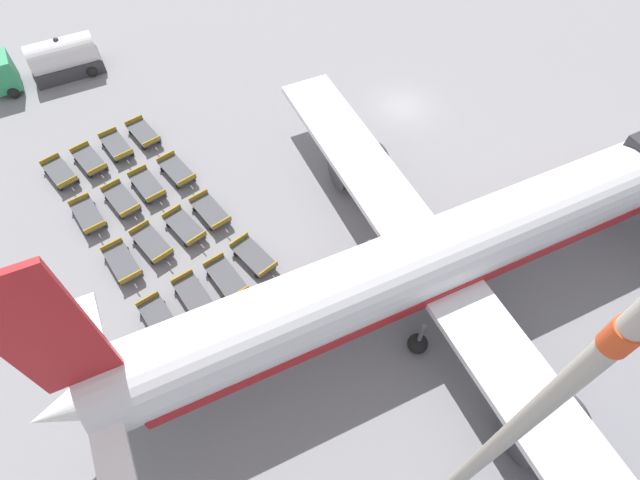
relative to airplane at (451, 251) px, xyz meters
name	(u,v)px	position (x,y,z in m)	size (l,w,h in m)	color
ground_plane	(403,107)	(-14.30, 7.97, -3.59)	(500.00, 500.00, 0.00)	gray
airplane	(451,251)	(0.00, 0.00, 0.00)	(35.27, 44.09, 13.58)	white
fuel_tanker_primary	(51,62)	(-32.30, -14.41, -2.18)	(3.75, 8.84, 3.29)	#2D8C5B
baggage_dolly_row_near_col_a	(60,173)	(-20.50, -17.08, -3.12)	(3.78, 1.94, 0.92)	#424449
baggage_dolly_row_near_col_b	(88,216)	(-15.72, -16.49, -3.12)	(3.76, 1.73, 0.92)	#424449
baggage_dolly_row_near_col_c	(122,263)	(-10.98, -15.76, -3.12)	(3.76, 1.73, 0.92)	#424449
baggage_dolly_row_near_col_d	(160,320)	(-6.15, -15.15, -3.12)	(3.76, 1.76, 0.92)	#424449
baggage_dolly_row_mid_a_col_a	(90,161)	(-20.64, -14.98, -3.12)	(3.78, 1.89, 0.92)	#424449
baggage_dolly_row_mid_a_col_b	(122,200)	(-15.88, -14.20, -3.12)	(3.78, 1.86, 0.92)	#424449
baggage_dolly_row_mid_a_col_c	(152,244)	(-11.41, -13.71, -3.12)	(3.78, 1.94, 0.92)	#424449
baggage_dolly_row_mid_a_col_d	(194,296)	(-6.55, -12.91, -3.12)	(3.76, 1.73, 0.92)	#424449
baggage_dolly_row_mid_b_col_a	(117,146)	(-21.09, -12.87, -3.12)	(3.76, 1.77, 0.92)	#424449
baggage_dolly_row_mid_b_col_b	(147,186)	(-16.23, -12.27, -3.12)	(3.77, 1.79, 0.92)	#424449
baggage_dolly_row_mid_b_col_c	(185,227)	(-11.58, -11.46, -3.12)	(3.78, 1.95, 0.92)	#424449
baggage_dolly_row_mid_b_col_d	(226,278)	(-6.69, -10.80, -3.12)	(3.76, 1.76, 0.92)	#424449
baggage_dolly_row_far_col_a	(144,134)	(-21.35, -10.74, -3.12)	(3.77, 1.82, 0.92)	#424449
baggage_dolly_row_far_col_b	(177,171)	(-16.50, -10.03, -3.12)	(3.77, 1.86, 0.92)	#424449
baggage_dolly_row_far_col_c	(210,212)	(-11.90, -9.52, -3.12)	(3.77, 1.82, 0.92)	#424449
baggage_dolly_row_far_col_d	(254,257)	(-7.24, -8.70, -3.12)	(3.78, 1.96, 0.92)	#424449
apron_light_mast	(526,420)	(9.04, -8.40, 10.83)	(2.00, 0.70, 23.90)	#ADA89E
stand_guidance_stripe	(281,323)	(-2.63, -9.33, -3.59)	(2.87, 24.03, 0.01)	yellow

